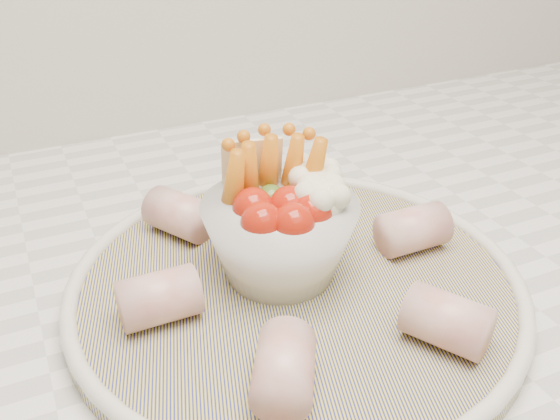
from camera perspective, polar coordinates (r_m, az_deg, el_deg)
name	(u,v)px	position (r m, az deg, el deg)	size (l,w,h in m)	color
serving_platter	(296,285)	(0.48, 1.47, -6.85)	(0.42, 0.42, 0.02)	navy
veggie_bowl	(283,225)	(0.46, 0.27, -1.34)	(0.12, 0.12, 0.10)	silver
cured_meat_rolls	(296,261)	(0.46, 1.51, -4.66)	(0.26, 0.27, 0.04)	#BC5856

